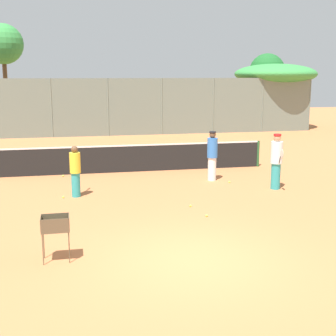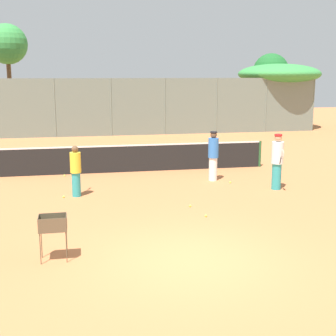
{
  "view_description": "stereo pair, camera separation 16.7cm",
  "coord_description": "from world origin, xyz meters",
  "px_view_note": "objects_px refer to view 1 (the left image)",
  "views": [
    {
      "loc": [
        -2.35,
        -8.72,
        3.75
      ],
      "look_at": [
        0.47,
        4.6,
        1.0
      ],
      "focal_mm": 50.0,
      "sensor_mm": 36.0,
      "label": 1
    },
    {
      "loc": [
        -2.19,
        -8.75,
        3.75
      ],
      "look_at": [
        0.47,
        4.6,
        1.0
      ],
      "focal_mm": 50.0,
      "sensor_mm": 36.0,
      "label": 2
    }
  ],
  "objects_px": {
    "tennis_net": "(133,158)",
    "ball_cart": "(55,227)",
    "player_red_cap": "(75,171)",
    "player_white_outfit": "(212,155)",
    "player_yellow_shirt": "(276,161)"
  },
  "relations": [
    {
      "from": "tennis_net",
      "to": "player_red_cap",
      "type": "height_order",
      "value": "player_red_cap"
    },
    {
      "from": "tennis_net",
      "to": "player_yellow_shirt",
      "type": "bearing_deg",
      "value": -41.24
    },
    {
      "from": "player_yellow_shirt",
      "to": "ball_cart",
      "type": "height_order",
      "value": "player_yellow_shirt"
    },
    {
      "from": "player_white_outfit",
      "to": "ball_cart",
      "type": "bearing_deg",
      "value": 142.3
    },
    {
      "from": "player_yellow_shirt",
      "to": "ball_cart",
      "type": "distance_m",
      "value": 8.41
    },
    {
      "from": "player_red_cap",
      "to": "tennis_net",
      "type": "bearing_deg",
      "value": -20.88
    },
    {
      "from": "tennis_net",
      "to": "ball_cart",
      "type": "bearing_deg",
      "value": -107.79
    },
    {
      "from": "player_red_cap",
      "to": "ball_cart",
      "type": "relative_size",
      "value": 1.69
    },
    {
      "from": "player_white_outfit",
      "to": "player_red_cap",
      "type": "bearing_deg",
      "value": 107.07
    },
    {
      "from": "player_yellow_shirt",
      "to": "tennis_net",
      "type": "bearing_deg",
      "value": -122.96
    },
    {
      "from": "ball_cart",
      "to": "tennis_net",
      "type": "bearing_deg",
      "value": 72.21
    },
    {
      "from": "player_red_cap",
      "to": "ball_cart",
      "type": "bearing_deg",
      "value": -172.81
    },
    {
      "from": "tennis_net",
      "to": "player_white_outfit",
      "type": "bearing_deg",
      "value": -38.53
    },
    {
      "from": "player_red_cap",
      "to": "ball_cart",
      "type": "distance_m",
      "value": 5.12
    },
    {
      "from": "ball_cart",
      "to": "player_white_outfit",
      "type": "bearing_deg",
      "value": 50.45
    }
  ]
}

